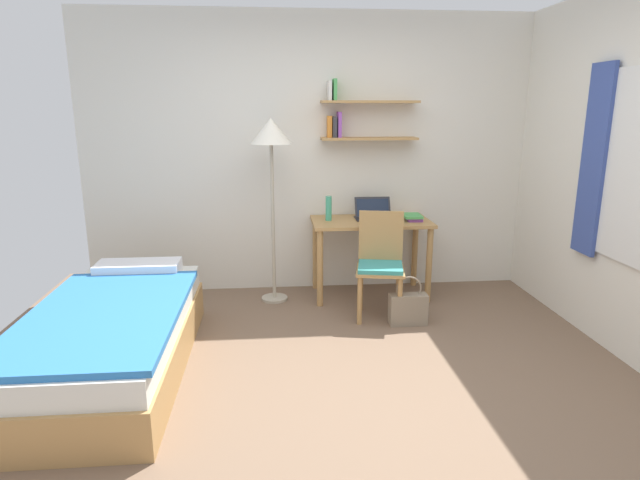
{
  "coord_description": "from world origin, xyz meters",
  "views": [
    {
      "loc": [
        -0.44,
        -3.02,
        1.74
      ],
      "look_at": [
        -0.12,
        0.51,
        0.85
      ],
      "focal_mm": 29.64,
      "sensor_mm": 36.0,
      "label": 1
    }
  ],
  "objects_px": {
    "bed": "(113,338)",
    "desk_chair": "(380,261)",
    "handbag": "(408,308)",
    "water_bottle": "(329,208)",
    "desk": "(371,234)",
    "book_stack": "(413,217)",
    "laptop": "(373,213)",
    "standing_lamp": "(271,143)"
  },
  "relations": [
    {
      "from": "bed",
      "to": "desk",
      "type": "height_order",
      "value": "desk"
    },
    {
      "from": "laptop",
      "to": "water_bottle",
      "type": "bearing_deg",
      "value": -173.6
    },
    {
      "from": "standing_lamp",
      "to": "laptop",
      "type": "xyz_separation_m",
      "value": [
        0.94,
        0.12,
        -0.66
      ]
    },
    {
      "from": "bed",
      "to": "desk",
      "type": "bearing_deg",
      "value": 33.79
    },
    {
      "from": "desk_chair",
      "to": "standing_lamp",
      "type": "height_order",
      "value": "standing_lamp"
    },
    {
      "from": "desk",
      "to": "handbag",
      "type": "distance_m",
      "value": 0.88
    },
    {
      "from": "water_bottle",
      "to": "book_stack",
      "type": "bearing_deg",
      "value": -4.97
    },
    {
      "from": "desk_chair",
      "to": "standing_lamp",
      "type": "xyz_separation_m",
      "value": [
        -0.9,
        0.46,
        0.96
      ]
    },
    {
      "from": "bed",
      "to": "water_bottle",
      "type": "height_order",
      "value": "water_bottle"
    },
    {
      "from": "water_bottle",
      "to": "desk_chair",
      "type": "bearing_deg",
      "value": -54.49
    },
    {
      "from": "book_stack",
      "to": "handbag",
      "type": "bearing_deg",
      "value": -105.97
    },
    {
      "from": "bed",
      "to": "handbag",
      "type": "xyz_separation_m",
      "value": [
        2.18,
        0.6,
        -0.1
      ]
    },
    {
      "from": "standing_lamp",
      "to": "desk",
      "type": "bearing_deg",
      "value": 3.21
    },
    {
      "from": "desk_chair",
      "to": "book_stack",
      "type": "relative_size",
      "value": 4.1
    },
    {
      "from": "book_stack",
      "to": "water_bottle",
      "type": "bearing_deg",
      "value": 175.03
    },
    {
      "from": "desk_chair",
      "to": "bed",
      "type": "bearing_deg",
      "value": -157.56
    },
    {
      "from": "water_bottle",
      "to": "book_stack",
      "type": "height_order",
      "value": "water_bottle"
    },
    {
      "from": "handbag",
      "to": "desk",
      "type": "bearing_deg",
      "value": 104.48
    },
    {
      "from": "bed",
      "to": "desk_chair",
      "type": "height_order",
      "value": "desk_chair"
    },
    {
      "from": "desk_chair",
      "to": "laptop",
      "type": "bearing_deg",
      "value": 85.84
    },
    {
      "from": "laptop",
      "to": "book_stack",
      "type": "height_order",
      "value": "laptop"
    },
    {
      "from": "bed",
      "to": "handbag",
      "type": "height_order",
      "value": "bed"
    },
    {
      "from": "bed",
      "to": "handbag",
      "type": "relative_size",
      "value": 4.88
    },
    {
      "from": "desk_chair",
      "to": "laptop",
      "type": "height_order",
      "value": "laptop"
    },
    {
      "from": "standing_lamp",
      "to": "book_stack",
      "type": "distance_m",
      "value": 1.46
    },
    {
      "from": "laptop",
      "to": "handbag",
      "type": "relative_size",
      "value": 0.83
    },
    {
      "from": "standing_lamp",
      "to": "bed",
      "type": "bearing_deg",
      "value": -130.26
    },
    {
      "from": "laptop",
      "to": "bed",
      "type": "bearing_deg",
      "value": -145.26
    },
    {
      "from": "desk",
      "to": "handbag",
      "type": "height_order",
      "value": "desk"
    },
    {
      "from": "desk",
      "to": "standing_lamp",
      "type": "xyz_separation_m",
      "value": [
        -0.91,
        -0.05,
        0.84
      ]
    },
    {
      "from": "desk_chair",
      "to": "water_bottle",
      "type": "relative_size",
      "value": 3.93
    },
    {
      "from": "desk_chair",
      "to": "water_bottle",
      "type": "height_order",
      "value": "water_bottle"
    },
    {
      "from": "bed",
      "to": "laptop",
      "type": "distance_m",
      "value": 2.52
    },
    {
      "from": "desk",
      "to": "book_stack",
      "type": "height_order",
      "value": "book_stack"
    },
    {
      "from": "desk_chair",
      "to": "desk",
      "type": "bearing_deg",
      "value": 88.96
    },
    {
      "from": "desk",
      "to": "water_bottle",
      "type": "relative_size",
      "value": 4.81
    },
    {
      "from": "desk",
      "to": "handbag",
      "type": "bearing_deg",
      "value": -75.52
    },
    {
      "from": "bed",
      "to": "water_bottle",
      "type": "xyz_separation_m",
      "value": [
        1.6,
        1.36,
        0.6
      ]
    },
    {
      "from": "bed",
      "to": "water_bottle",
      "type": "bearing_deg",
      "value": 40.31
    },
    {
      "from": "bed",
      "to": "laptop",
      "type": "relative_size",
      "value": 5.91
    },
    {
      "from": "bed",
      "to": "book_stack",
      "type": "height_order",
      "value": "book_stack"
    },
    {
      "from": "handbag",
      "to": "book_stack",
      "type": "bearing_deg",
      "value": 74.03
    }
  ]
}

